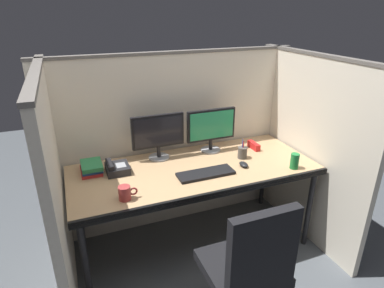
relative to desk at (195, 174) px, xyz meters
name	(u,v)px	position (x,y,z in m)	size (l,w,h in m)	color
ground_plane	(208,267)	(0.00, -0.29, -0.69)	(8.00, 8.00, 0.00)	#4C5156
cubicle_partition_rear	(176,142)	(0.00, 0.46, 0.10)	(2.21, 0.06, 1.57)	beige
cubicle_partition_left	(57,193)	(-0.99, -0.09, 0.10)	(0.06, 1.41, 1.57)	beige
cubicle_partition_right	(307,148)	(0.99, -0.09, 0.10)	(0.06, 1.41, 1.57)	beige
desk	(195,174)	(0.00, 0.00, 0.00)	(1.90, 0.80, 0.74)	tan
office_chair	(245,287)	(-0.03, -0.86, -0.33)	(0.52, 0.52, 0.97)	black
monitor_left	(158,134)	(-0.21, 0.28, 0.27)	(0.43, 0.17, 0.37)	gray
monitor_right	(211,127)	(0.25, 0.26, 0.27)	(0.43, 0.17, 0.37)	gray
keyboard_main	(206,174)	(0.03, -0.13, 0.06)	(0.43, 0.15, 0.02)	black
computer_mouse	(244,165)	(0.37, -0.11, 0.07)	(0.06, 0.10, 0.04)	black
book_stack	(91,168)	(-0.75, 0.22, 0.09)	(0.16, 0.23, 0.08)	#B22626
pen_cup	(242,153)	(0.44, 0.03, 0.10)	(0.08, 0.08, 0.17)	#4C4742
desk_phone	(117,168)	(-0.57, 0.16, 0.08)	(0.17, 0.19, 0.09)	black
red_stapler	(254,146)	(0.63, 0.17, 0.08)	(0.04, 0.15, 0.06)	red
coffee_mug	(125,193)	(-0.59, -0.24, 0.10)	(0.13, 0.08, 0.09)	#993333
soda_can	(295,161)	(0.71, -0.28, 0.11)	(0.07, 0.07, 0.12)	#197233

